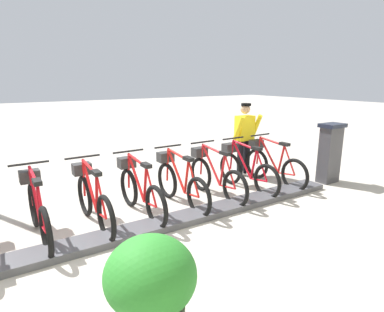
% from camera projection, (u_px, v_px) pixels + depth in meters
% --- Properties ---
extents(ground_plane, '(60.00, 60.00, 0.00)m').
position_uv_depth(ground_plane, '(121.00, 238.00, 4.54)').
color(ground_plane, '#B0A89C').
extents(dock_rail_base, '(0.44, 8.39, 0.10)m').
position_uv_depth(dock_rail_base, '(121.00, 235.00, 4.53)').
color(dock_rail_base, '#47474C').
rests_on(dock_rail_base, ground).
extents(payment_kiosk, '(0.36, 0.52, 1.28)m').
position_uv_depth(payment_kiosk, '(330.00, 152.00, 6.87)').
color(payment_kiosk, '#38383D').
rests_on(payment_kiosk, ground).
extents(bike_docked_0, '(1.72, 0.54, 1.02)m').
position_uv_depth(bike_docked_0, '(272.00, 164.00, 6.82)').
color(bike_docked_0, black).
rests_on(bike_docked_0, ground).
extents(bike_docked_1, '(1.72, 0.54, 1.02)m').
position_uv_depth(bike_docked_1, '(245.00, 169.00, 6.43)').
color(bike_docked_1, black).
rests_on(bike_docked_1, ground).
extents(bike_docked_2, '(1.72, 0.54, 1.02)m').
position_uv_depth(bike_docked_2, '(214.00, 175.00, 6.03)').
color(bike_docked_2, black).
rests_on(bike_docked_2, ground).
extents(bike_docked_3, '(1.72, 0.54, 1.02)m').
position_uv_depth(bike_docked_3, '(180.00, 182.00, 5.64)').
color(bike_docked_3, black).
rests_on(bike_docked_3, ground).
extents(bike_docked_4, '(1.72, 0.54, 1.02)m').
position_uv_depth(bike_docked_4, '(139.00, 190.00, 5.24)').
color(bike_docked_4, black).
rests_on(bike_docked_4, ground).
extents(bike_docked_5, '(1.72, 0.54, 1.02)m').
position_uv_depth(bike_docked_5, '(93.00, 199.00, 4.85)').
color(bike_docked_5, black).
rests_on(bike_docked_5, ground).
extents(bike_docked_6, '(1.72, 0.54, 1.02)m').
position_uv_depth(bike_docked_6, '(38.00, 209.00, 4.45)').
color(bike_docked_6, black).
rests_on(bike_docked_6, ground).
extents(worker_near_rack, '(0.46, 0.62, 1.66)m').
position_uv_depth(worker_near_rack, '(245.00, 136.00, 7.36)').
color(worker_near_rack, white).
rests_on(worker_near_rack, ground).
extents(planter_bush, '(0.76, 0.76, 0.97)m').
position_uv_depth(planter_bush, '(151.00, 287.00, 2.62)').
color(planter_bush, '#59544C').
rests_on(planter_bush, ground).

